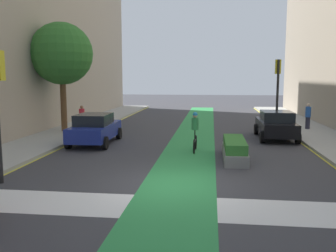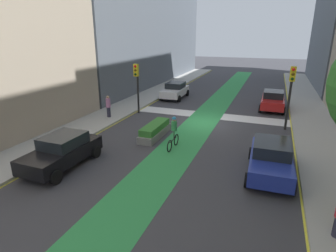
# 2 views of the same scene
# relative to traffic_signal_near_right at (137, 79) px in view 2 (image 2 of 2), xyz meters

# --- Properties ---
(ground_plane) EXTENTS (120.00, 120.00, 0.00)m
(ground_plane) POSITION_rel_traffic_signal_near_right_xyz_m (-5.68, 0.50, -2.81)
(ground_plane) COLOR #38383D
(bike_lane_paint) EXTENTS (2.40, 60.00, 0.01)m
(bike_lane_paint) POSITION_rel_traffic_signal_near_right_xyz_m (-5.43, 0.50, -2.81)
(bike_lane_paint) COLOR #2D8C47
(bike_lane_paint) RESTS_ON ground_plane
(crosswalk_band) EXTENTS (12.00, 1.80, 0.01)m
(crosswalk_band) POSITION_rel_traffic_signal_near_right_xyz_m (-5.68, -1.50, -2.81)
(crosswalk_band) COLOR silver
(crosswalk_band) RESTS_ON ground_plane
(sidewalk_left) EXTENTS (3.00, 60.00, 0.15)m
(sidewalk_left) POSITION_rel_traffic_signal_near_right_xyz_m (-13.18, 0.50, -2.73)
(sidewalk_left) COLOR #9E9E99
(sidewalk_left) RESTS_ON ground_plane
(curb_stripe_left) EXTENTS (0.16, 60.00, 0.01)m
(curb_stripe_left) POSITION_rel_traffic_signal_near_right_xyz_m (-11.68, 0.50, -2.80)
(curb_stripe_left) COLOR yellow
(curb_stripe_left) RESTS_ON ground_plane
(sidewalk_right) EXTENTS (3.00, 60.00, 0.15)m
(sidewalk_right) POSITION_rel_traffic_signal_near_right_xyz_m (1.82, 0.50, -2.73)
(sidewalk_right) COLOR #9E9E99
(sidewalk_right) RESTS_ON ground_plane
(curb_stripe_right) EXTENTS (0.16, 60.00, 0.01)m
(curb_stripe_right) POSITION_rel_traffic_signal_near_right_xyz_m (0.32, 0.50, -2.80)
(curb_stripe_right) COLOR yellow
(curb_stripe_right) RESTS_ON ground_plane
(traffic_signal_near_right) EXTENTS (0.35, 0.52, 3.99)m
(traffic_signal_near_right) POSITION_rel_traffic_signal_near_right_xyz_m (0.00, 0.00, 0.00)
(traffic_signal_near_right) COLOR black
(traffic_signal_near_right) RESTS_ON ground_plane
(traffic_signal_near_left) EXTENTS (0.35, 0.52, 4.27)m
(traffic_signal_near_left) POSITION_rel_traffic_signal_near_right_xyz_m (-11.21, 0.17, 0.18)
(traffic_signal_near_left) COLOR black
(traffic_signal_near_left) RESTS_ON ground_plane
(car_blue_left_far) EXTENTS (2.12, 4.25, 1.57)m
(car_blue_left_far) POSITION_rel_traffic_signal_near_right_xyz_m (-10.38, 7.18, -2.01)
(car_blue_left_far) COLOR navy
(car_blue_left_far) RESTS_ON ground_plane
(car_white_right_near) EXTENTS (2.09, 4.23, 1.57)m
(car_white_right_near) POSITION_rel_traffic_signal_near_right_xyz_m (-0.95, -6.44, -2.01)
(car_white_right_near) COLOR silver
(car_white_right_near) RESTS_ON ground_plane
(car_black_right_far) EXTENTS (2.06, 4.22, 1.57)m
(car_black_right_far) POSITION_rel_traffic_signal_near_right_xyz_m (-0.83, 9.86, -2.01)
(car_black_right_far) COLOR black
(car_black_right_far) RESTS_ON ground_plane
(car_red_left_near) EXTENTS (2.03, 4.20, 1.57)m
(car_red_left_near) POSITION_rel_traffic_signal_near_right_xyz_m (-10.25, -5.31, -2.01)
(car_red_left_near) COLOR #A51919
(car_red_left_near) RESTS_ON ground_plane
(cyclist_in_lane) EXTENTS (0.32, 1.73, 1.86)m
(cyclist_in_lane) POSITION_rel_traffic_signal_near_right_xyz_m (-5.16, 5.80, -1.84)
(cyclist_in_lane) COLOR black
(cyclist_in_lane) RESTS_ON ground_plane
(pedestrian_sidewalk_right_b) EXTENTS (0.34, 0.34, 1.65)m
(pedestrian_sidewalk_right_b) POSITION_rel_traffic_signal_near_right_xyz_m (1.41, 2.14, -1.82)
(pedestrian_sidewalk_right_b) COLOR #262638
(pedestrian_sidewalk_right_b) RESTS_ON sidewalk_right
(median_planter) EXTENTS (0.94, 3.29, 0.85)m
(median_planter) POSITION_rel_traffic_signal_near_right_xyz_m (-3.43, 4.47, -2.41)
(median_planter) COLOR slate
(median_planter) RESTS_ON ground_plane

